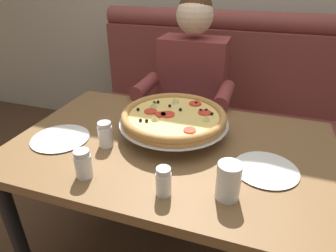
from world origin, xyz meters
name	(u,v)px	position (x,y,z in m)	size (l,w,h in m)	color
booth_bench	(209,122)	(0.00, 0.89, 0.40)	(1.72, 0.78, 1.13)	brown
dining_table	(171,162)	(0.00, 0.00, 0.65)	(1.31, 0.83, 0.73)	brown
diner_main	(188,94)	(-0.09, 0.62, 0.71)	(0.54, 0.64, 1.27)	#2D3342
pizza	(174,117)	(-0.01, 0.08, 0.82)	(0.47, 0.47, 0.12)	silver
shaker_parmesan	(83,166)	(-0.22, -0.30, 0.78)	(0.06, 0.06, 0.10)	white
shaker_pepper_flakes	(106,136)	(-0.25, -0.09, 0.78)	(0.06, 0.06, 0.11)	white
shaker_oregano	(164,183)	(0.07, -0.30, 0.78)	(0.05, 0.05, 0.10)	white
plate_near_left	(266,168)	(0.38, -0.06, 0.74)	(0.23, 0.23, 0.02)	white
plate_near_right	(60,137)	(-0.46, -0.11, 0.74)	(0.24, 0.24, 0.02)	white
drinking_glass	(228,183)	(0.27, -0.24, 0.79)	(0.08, 0.08, 0.13)	silver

